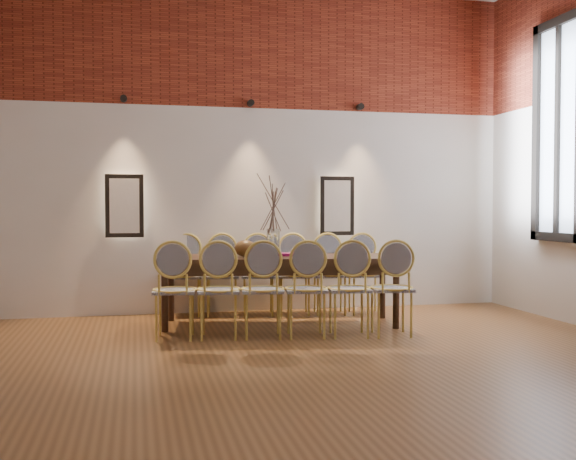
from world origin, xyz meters
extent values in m
cube|color=brown|center=(0.00, 0.00, -0.01)|extent=(7.00, 7.00, 0.02)
cube|color=silver|center=(0.00, 3.55, 2.00)|extent=(7.00, 0.10, 4.00)
cube|color=maroon|center=(0.00, 3.48, 3.25)|extent=(7.00, 0.02, 1.50)
cube|color=#FFEAC6|center=(-1.30, 3.45, 1.30)|extent=(0.36, 0.06, 0.66)
cube|color=#FFEAC6|center=(1.30, 3.45, 1.30)|extent=(0.36, 0.06, 0.66)
cylinder|color=black|center=(-1.30, 3.42, 2.55)|extent=(0.08, 0.10, 0.08)
cylinder|color=black|center=(0.20, 3.42, 2.55)|extent=(0.08, 0.10, 0.08)
cylinder|color=black|center=(1.60, 3.42, 2.55)|extent=(0.08, 0.10, 0.08)
cube|color=silver|center=(3.46, 2.00, 2.15)|extent=(0.02, 0.78, 2.38)
cube|color=black|center=(3.44, 2.00, 2.15)|extent=(0.08, 0.90, 2.50)
cube|color=black|center=(3.44, 2.00, 2.15)|extent=(0.06, 0.06, 2.40)
cube|color=#362015|center=(0.36, 2.46, 0.38)|extent=(2.67, 1.20, 0.75)
cylinder|color=silver|center=(0.28, 2.48, 0.90)|extent=(0.14, 0.14, 0.30)
ellipsoid|color=brown|center=(-0.02, 2.47, 0.84)|extent=(0.24, 0.24, 0.18)
cube|color=maroon|center=(0.47, 2.50, 0.77)|extent=(0.28, 0.22, 0.03)
camera|label=1|loc=(-1.18, -4.69, 1.29)|focal=42.00mm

